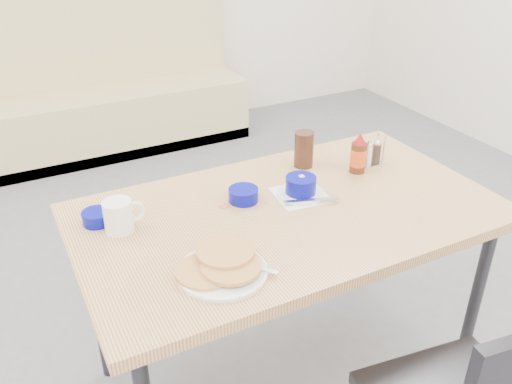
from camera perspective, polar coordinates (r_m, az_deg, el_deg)
name	(u,v)px	position (r m, az deg, el deg)	size (l,w,h in m)	color
booth_bench	(112,100)	(4.16, -14.91, 9.35)	(1.90, 0.56, 1.22)	tan
dining_table	(288,225)	(1.84, 3.42, -3.50)	(1.40, 0.80, 0.76)	tan
pancake_plate	(222,267)	(1.51, -3.62, -7.86)	(0.26, 0.25, 0.04)	white
coffee_mug	(120,215)	(1.72, -14.15, -2.40)	(0.13, 0.09, 0.10)	white
grits_setting	(301,188)	(1.87, 4.74, 0.45)	(0.19, 0.20, 0.07)	white
creamer_bowl	(97,217)	(1.79, -16.42, -2.58)	(0.09, 0.09, 0.04)	#050981
butter_bowl	(243,195)	(1.84, -1.33, -0.31)	(0.10, 0.10, 0.05)	#050981
amber_tumbler	(304,149)	(2.07, 5.06, 4.49)	(0.07, 0.07, 0.14)	#381E12
condiment_caddy	(372,155)	(2.13, 12.12, 3.88)	(0.09, 0.06, 0.11)	silver
syrup_bottle	(358,155)	(2.05, 10.72, 3.82)	(0.06, 0.06, 0.16)	#47230F
sugar_wrapper	(225,206)	(1.82, -3.23, -1.49)	(0.04, 0.02, 0.00)	#D15445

